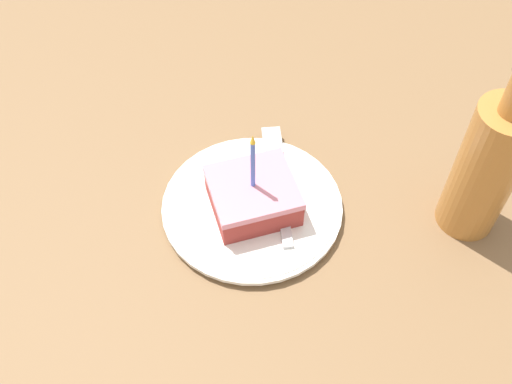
% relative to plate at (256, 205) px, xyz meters
% --- Properties ---
extents(ground_plane, '(2.40, 2.40, 0.04)m').
position_rel_plate_xyz_m(ground_plane, '(0.03, -0.00, -0.03)').
color(ground_plane, brown).
rests_on(ground_plane, ground).
extents(plate, '(0.22, 0.22, 0.01)m').
position_rel_plate_xyz_m(plate, '(0.00, 0.00, 0.00)').
color(plate, white).
rests_on(plate, ground_plane).
extents(cake_slice, '(0.09, 0.10, 0.12)m').
position_rel_plate_xyz_m(cake_slice, '(0.00, -0.01, 0.03)').
color(cake_slice, '#99332D').
rests_on(cake_slice, plate).
extents(fork, '(0.19, 0.06, 0.00)m').
position_rel_plate_xyz_m(fork, '(-0.03, 0.04, 0.01)').
color(fork, silver).
rests_on(fork, plate).
extents(bottle, '(0.07, 0.07, 0.24)m').
position_rel_plate_xyz_m(bottle, '(0.08, 0.23, 0.09)').
color(bottle, '#B27233').
rests_on(bottle, ground_plane).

